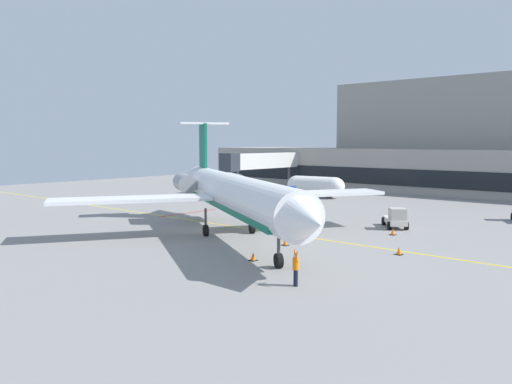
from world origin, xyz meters
TOP-DOWN VIEW (x-y plane):
  - ground at (-0.00, 0.00)m, footprint 120.00×120.00m
  - terminal_building at (2.47, 49.60)m, footprint 77.32×17.66m
  - jet_bridge_west at (-20.71, 30.95)m, footprint 2.40×16.69m
  - regional_jet at (3.61, -0.56)m, footprint 29.98×25.47m
  - pushback_tractor at (11.71, 11.79)m, footprint 3.42×3.80m
  - belt_loader at (-6.49, 21.16)m, footprint 3.40×3.00m
  - fuel_tank at (-8.15, 28.11)m, footprint 8.52×3.13m
  - marshaller at (16.16, -8.73)m, footprint 0.72×0.56m
  - safety_cone_alpha at (16.82, 1.91)m, footprint 0.47×0.47m
  - safety_cone_bravo at (13.10, 8.46)m, footprint 0.47×0.47m
  - safety_cone_charlie at (10.61, -5.85)m, footprint 0.47×0.47m
  - safety_cone_delta at (9.15, -0.65)m, footprint 0.47×0.47m

SIDE VIEW (x-z plane):
  - ground at x=0.00m, z-range -0.10..0.00m
  - safety_cone_alpha at x=16.82m, z-range -0.03..0.52m
  - safety_cone_bravo at x=13.10m, z-range -0.03..0.52m
  - safety_cone_charlie at x=10.61m, z-range -0.03..0.52m
  - safety_cone_delta at x=9.15m, z-range -0.03..0.52m
  - pushback_tractor at x=11.71m, z-range -0.07..1.77m
  - belt_loader at x=-6.49m, z-range -0.10..1.95m
  - marshaller at x=16.16m, z-range 0.01..1.92m
  - fuel_tank at x=-8.15m, z-range 0.16..3.02m
  - regional_jet at x=3.61m, z-range -1.25..8.18m
  - jet_bridge_west at x=-20.71m, z-range 1.57..7.45m
  - terminal_building at x=2.47m, z-range -1.85..15.31m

